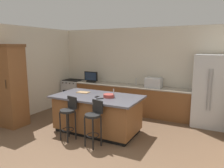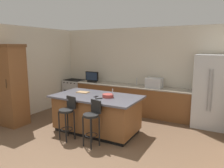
# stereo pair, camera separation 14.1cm
# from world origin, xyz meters

# --- Properties ---
(wall_back) EXTENTS (6.01, 0.12, 2.72)m
(wall_back) POSITION_xyz_m (0.00, 4.08, 1.36)
(wall_back) COLOR beige
(wall_back) RESTS_ON ground_plane
(wall_left) EXTENTS (0.12, 4.48, 2.72)m
(wall_left) POSITION_xyz_m (-2.80, 2.04, 1.36)
(wall_left) COLOR beige
(wall_left) RESTS_ON ground_plane
(counter_back) EXTENTS (3.81, 0.62, 0.90)m
(counter_back) POSITION_xyz_m (-0.06, 3.70, 0.45)
(counter_back) COLOR brown
(counter_back) RESTS_ON ground_plane
(kitchen_island) EXTENTS (2.18, 1.21, 0.93)m
(kitchen_island) POSITION_xyz_m (-0.20, 1.86, 0.47)
(kitchen_island) COLOR black
(kitchen_island) RESTS_ON ground_plane
(refrigerator) EXTENTS (0.84, 0.82, 1.93)m
(refrigerator) POSITION_xyz_m (2.27, 3.61, 0.96)
(refrigerator) COLOR #B7BABF
(refrigerator) RESTS_ON ground_plane
(range_oven) EXTENTS (0.72, 0.63, 0.92)m
(range_oven) POSITION_xyz_m (-2.33, 3.70, 0.46)
(range_oven) COLOR #B7BABF
(range_oven) RESTS_ON ground_plane
(cabinet_tower) EXTENTS (0.67, 0.60, 2.19)m
(cabinet_tower) POSITION_xyz_m (-2.46, 1.18, 1.14)
(cabinet_tower) COLOR brown
(cabinet_tower) RESTS_ON ground_plane
(microwave) EXTENTS (0.48, 0.36, 0.30)m
(microwave) POSITION_xyz_m (0.70, 3.70, 1.05)
(microwave) COLOR #B7BABF
(microwave) RESTS_ON counter_back
(tv_monitor) EXTENTS (0.51, 0.16, 0.37)m
(tv_monitor) POSITION_xyz_m (-1.53, 3.65, 1.07)
(tv_monitor) COLOR black
(tv_monitor) RESTS_ON counter_back
(sink_faucet_back) EXTENTS (0.02, 0.02, 0.24)m
(sink_faucet_back) POSITION_xyz_m (0.09, 3.80, 1.02)
(sink_faucet_back) COLOR #B2B2B7
(sink_faucet_back) RESTS_ON counter_back
(sink_faucet_island) EXTENTS (0.02, 0.02, 0.22)m
(sink_faucet_island) POSITION_xyz_m (0.25, 1.86, 1.04)
(sink_faucet_island) COLOR #B2B2B7
(sink_faucet_island) RESTS_ON kitchen_island
(bar_stool_left) EXTENTS (0.34, 0.36, 1.00)m
(bar_stool_left) POSITION_xyz_m (-0.53, 1.14, 0.60)
(bar_stool_left) COLOR black
(bar_stool_left) RESTS_ON ground_plane
(bar_stool_right) EXTENTS (0.35, 0.37, 1.00)m
(bar_stool_right) POSITION_xyz_m (0.15, 1.13, 0.60)
(bar_stool_right) COLOR black
(bar_stool_right) RESTS_ON ground_plane
(fruit_bowl) EXTENTS (0.27, 0.27, 0.08)m
(fruit_bowl) POSITION_xyz_m (0.13, 1.85, 0.96)
(fruit_bowl) COLOR #993833
(fruit_bowl) RESTS_ON kitchen_island
(cell_phone) EXTENTS (0.09, 0.16, 0.01)m
(cell_phone) POSITION_xyz_m (-0.15, 1.76, 0.93)
(cell_phone) COLOR black
(cell_phone) RESTS_ON kitchen_island
(tv_remote) EXTENTS (0.15, 0.16, 0.02)m
(tv_remote) POSITION_xyz_m (0.02, 1.62, 0.94)
(tv_remote) COLOR black
(tv_remote) RESTS_ON kitchen_island
(cutting_board) EXTENTS (0.32, 0.21, 0.02)m
(cutting_board) POSITION_xyz_m (-0.72, 2.00, 0.93)
(cutting_board) COLOR #A87F51
(cutting_board) RESTS_ON kitchen_island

